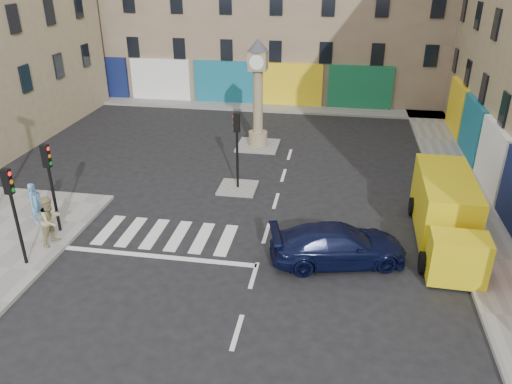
% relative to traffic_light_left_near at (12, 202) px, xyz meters
% --- Properties ---
extents(ground, '(120.00, 120.00, 0.00)m').
position_rel_traffic_light_left_near_xyz_m(ground, '(8.30, -0.20, -2.62)').
color(ground, black).
rests_on(ground, ground).
extents(sidewalk_right, '(2.60, 30.00, 0.15)m').
position_rel_traffic_light_left_near_xyz_m(sidewalk_right, '(17.00, 9.80, -2.55)').
color(sidewalk_right, gray).
rests_on(sidewalk_right, ground).
extents(sidewalk_far, '(32.00, 2.40, 0.15)m').
position_rel_traffic_light_left_near_xyz_m(sidewalk_far, '(4.30, 22.00, -2.55)').
color(sidewalk_far, gray).
rests_on(sidewalk_far, ground).
extents(island_near, '(1.80, 1.80, 0.12)m').
position_rel_traffic_light_left_near_xyz_m(island_near, '(6.30, 7.80, -2.56)').
color(island_near, gray).
rests_on(island_near, ground).
extents(island_far, '(2.40, 2.40, 0.12)m').
position_rel_traffic_light_left_near_xyz_m(island_far, '(6.30, 13.80, -2.56)').
color(island_far, gray).
rests_on(island_far, ground).
extents(traffic_light_left_near, '(0.28, 0.22, 3.70)m').
position_rel_traffic_light_left_near_xyz_m(traffic_light_left_near, '(0.00, 0.00, 0.00)').
color(traffic_light_left_near, black).
rests_on(traffic_light_left_near, sidewalk_left).
extents(traffic_light_left_far, '(0.28, 0.22, 3.70)m').
position_rel_traffic_light_left_near_xyz_m(traffic_light_left_far, '(0.00, 2.40, 0.00)').
color(traffic_light_left_far, black).
rests_on(traffic_light_left_far, sidewalk_left).
extents(traffic_light_island, '(0.28, 0.22, 3.70)m').
position_rel_traffic_light_left_near_xyz_m(traffic_light_island, '(6.30, 7.80, -0.03)').
color(traffic_light_island, black).
rests_on(traffic_light_island, island_near).
extents(clock_pillar, '(1.20, 1.20, 6.10)m').
position_rel_traffic_light_left_near_xyz_m(clock_pillar, '(6.30, 13.80, 0.93)').
color(clock_pillar, tan).
rests_on(clock_pillar, island_far).
extents(navy_sedan, '(5.33, 3.19, 1.45)m').
position_rel_traffic_light_left_near_xyz_m(navy_sedan, '(11.19, 2.20, -1.90)').
color(navy_sedan, black).
rests_on(navy_sedan, ground).
extents(yellow_van, '(2.42, 6.73, 2.43)m').
position_rel_traffic_light_left_near_xyz_m(yellow_van, '(15.30, 4.54, -1.41)').
color(yellow_van, gold).
rests_on(yellow_van, ground).
extents(pedestrian_blue, '(0.48, 0.67, 1.74)m').
position_rel_traffic_light_left_near_xyz_m(pedestrian_blue, '(-1.28, 2.98, -1.60)').
color(pedestrian_blue, '#5A98CE').
rests_on(pedestrian_blue, sidewalk_left).
extents(pedestrian_tan, '(0.94, 1.10, 1.98)m').
position_rel_traffic_light_left_near_xyz_m(pedestrian_tan, '(0.30, 1.47, -1.48)').
color(pedestrian_tan, tan).
rests_on(pedestrian_tan, sidewalk_left).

